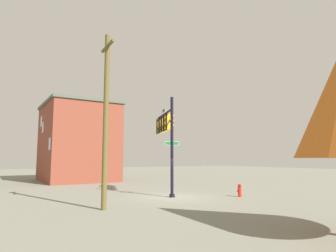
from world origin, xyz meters
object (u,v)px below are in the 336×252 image
at_px(signal_pole_assembly, 166,128).
at_px(fire_hydrant, 240,190).
at_px(brick_building, 78,142).
at_px(utility_pole, 106,117).

relative_size(signal_pole_assembly, fire_hydrant, 8.00).
bearing_deg(fire_hydrant, brick_building, 15.76).
xyz_separation_m(utility_pole, fire_hydrant, (-0.08, -9.28, -4.21)).
distance_m(utility_pole, fire_hydrant, 10.19).
bearing_deg(utility_pole, signal_pole_assembly, -56.90).
distance_m(signal_pole_assembly, utility_pole, 7.20).
bearing_deg(brick_building, fire_hydrant, -164.24).
bearing_deg(brick_building, utility_pole, 168.92).
height_order(signal_pole_assembly, brick_building, brick_building).
bearing_deg(fire_hydrant, utility_pole, 89.51).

